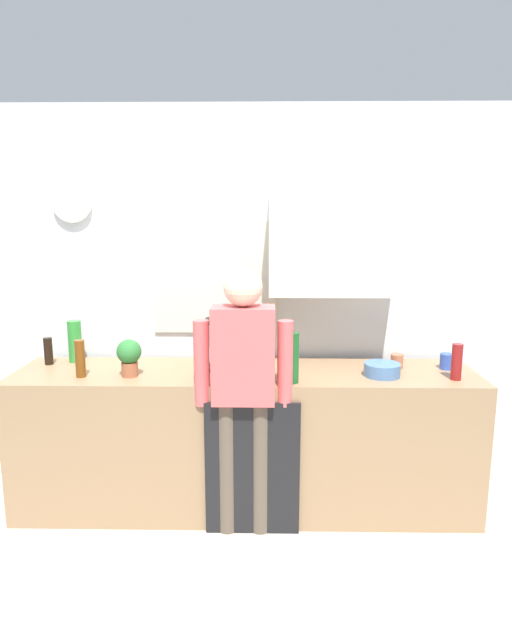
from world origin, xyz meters
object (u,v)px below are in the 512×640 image
at_px(cup_white_mug, 250,368).
at_px(bottle_green_wine, 293,358).
at_px(cup_blue_mug, 447,361).
at_px(bottle_olive_oil, 259,351).
at_px(dish_soap, 247,351).
at_px(bottle_clear_soda, 75,341).
at_px(bottle_dark_sauce, 48,351).
at_px(person_at_sink, 243,380).
at_px(potted_plant, 129,355).
at_px(bottle_red_vinegar, 457,362).
at_px(cup_terracotta_mug, 397,361).
at_px(coffee_maker, 219,345).
at_px(bottle_amber_beer, 80,359).
at_px(mixing_bowl, 382,370).

bearing_deg(cup_white_mug, bottle_green_wine, -29.79).
height_order(cup_blue_mug, cup_white_mug, cup_blue_mug).
height_order(bottle_olive_oil, cup_blue_mug, bottle_olive_oil).
relative_size(cup_blue_mug, dish_soap, 0.56).
height_order(bottle_clear_soda, bottle_dark_sauce, bottle_clear_soda).
bearing_deg(dish_soap, person_at_sink, -90.31).
bearing_deg(bottle_clear_soda, bottle_dark_sauce, -155.89).
relative_size(bottle_green_wine, potted_plant, 1.30).
bearing_deg(bottle_red_vinegar, bottle_clear_soda, 171.52).
relative_size(bottle_red_vinegar, cup_blue_mug, 2.20).
bearing_deg(bottle_red_vinegar, cup_terracotta_mug, 141.02).
distance_m(coffee_maker, bottle_red_vinegar, 1.46).
bearing_deg(bottle_dark_sauce, bottle_red_vinegar, -6.45).
height_order(bottle_clear_soda, potted_plant, bottle_clear_soda).
bearing_deg(bottle_olive_oil, person_at_sink, -104.31).
height_order(bottle_olive_oil, bottle_amber_beer, bottle_olive_oil).
distance_m(cup_white_mug, person_at_sink, 0.22).
bearing_deg(coffee_maker, cup_white_mug, -39.21).
relative_size(coffee_maker, cup_terracotta_mug, 3.59).
height_order(cup_white_mug, potted_plant, potted_plant).
bearing_deg(dish_soap, bottle_olive_oil, -65.51).
bearing_deg(bottle_amber_beer, potted_plant, 4.28).
height_order(coffee_maker, bottle_red_vinegar, coffee_maker).
xyz_separation_m(bottle_olive_oil, bottle_green_wine, (0.20, -0.26, 0.02)).
bearing_deg(bottle_green_wine, bottle_amber_beer, 176.07).
bearing_deg(cup_terracotta_mug, bottle_dark_sauce, 178.71).
relative_size(bottle_olive_oil, potted_plant, 1.09).
relative_size(bottle_amber_beer, mixing_bowl, 1.05).
relative_size(bottle_olive_oil, dish_soap, 1.39).
height_order(bottle_dark_sauce, cup_blue_mug, bottle_dark_sauce).
bearing_deg(bottle_dark_sauce, coffee_maker, -2.79).
bearing_deg(mixing_bowl, bottle_dark_sauce, 174.02).
xyz_separation_m(bottle_clear_soda, person_at_sink, (1.15, -0.51, -0.11)).
height_order(mixing_bowl, dish_soap, dish_soap).
xyz_separation_m(bottle_green_wine, potted_plant, (-0.99, 0.11, -0.02)).
relative_size(bottle_clear_soda, bottle_red_vinegar, 1.27).
relative_size(bottle_olive_oil, mixing_bowl, 1.14).
bearing_deg(cup_terracotta_mug, potted_plant, -173.04).
xyz_separation_m(coffee_maker, mixing_bowl, (1.01, -0.17, -0.11)).
height_order(bottle_clear_soda, bottle_green_wine, bottle_green_wine).
bearing_deg(cup_blue_mug, cup_terracotta_mug, 177.92).
height_order(cup_blue_mug, dish_soap, dish_soap).
height_order(bottle_amber_beer, cup_blue_mug, bottle_amber_beer).
bearing_deg(bottle_green_wine, bottle_dark_sauce, 167.04).
bearing_deg(person_at_sink, coffee_maker, 122.36).
relative_size(mixing_bowl, potted_plant, 0.96).
height_order(bottle_olive_oil, dish_soap, bottle_olive_oil).
distance_m(bottle_red_vinegar, cup_white_mug, 1.24).
bearing_deg(bottle_red_vinegar, bottle_amber_beer, 179.68).
bearing_deg(dish_soap, bottle_dark_sauce, -177.04).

